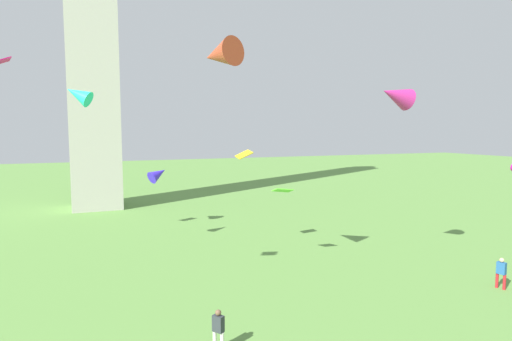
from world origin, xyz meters
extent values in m
cylinder|color=silver|center=(-4.51, 13.46, 0.40)|extent=(0.15, 0.15, 0.80)
cube|color=#2D3338|center=(-4.40, 13.31, 1.11)|extent=(0.45, 0.50, 0.63)
sphere|color=brown|center=(-4.40, 13.31, 1.55)|extent=(0.23, 0.23, 0.23)
cylinder|color=red|center=(11.43, 13.87, 0.40)|extent=(0.15, 0.15, 0.81)
cylinder|color=red|center=(11.51, 13.51, 0.40)|extent=(0.15, 0.15, 0.81)
cube|color=#235693|center=(11.47, 13.69, 1.13)|extent=(0.35, 0.49, 0.64)
sphere|color=#D8AD84|center=(11.47, 13.69, 1.57)|extent=(0.24, 0.24, 0.24)
cube|color=#D81670|center=(-13.72, 30.20, 12.90)|extent=(1.24, 1.18, 0.68)
cube|color=#60D134|center=(2.46, 21.89, 4.72)|extent=(1.19, 0.80, 0.44)
cone|color=#21E1BA|center=(-9.27, 31.51, 11.04)|extent=(2.39, 1.95, 1.86)
cone|color=#B64025|center=(-2.47, 19.08, 12.24)|extent=(2.20, 2.54, 1.58)
cone|color=#3B26DB|center=(-3.99, 29.62, 5.26)|extent=(1.83, 1.55, 1.37)
cone|color=#B22478|center=(7.93, 18.23, 10.49)|extent=(2.12, 1.33, 1.74)
cube|color=yellow|center=(1.07, 25.06, 6.83)|extent=(1.13, 0.79, 0.64)
camera|label=1|loc=(-8.79, -1.25, 8.43)|focal=29.06mm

